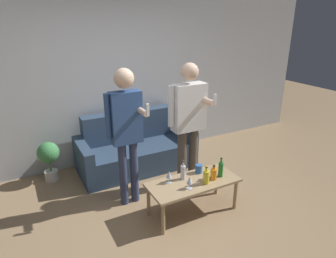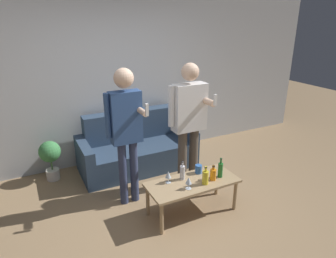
# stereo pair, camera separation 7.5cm
# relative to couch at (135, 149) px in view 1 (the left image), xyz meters

# --- Properties ---
(ground_plane) EXTENTS (16.00, 16.00, 0.00)m
(ground_plane) POSITION_rel_couch_xyz_m (-0.26, -1.64, -0.30)
(ground_plane) COLOR #997A56
(wall_back) EXTENTS (8.00, 0.06, 2.70)m
(wall_back) POSITION_rel_couch_xyz_m (-0.26, 0.47, 1.05)
(wall_back) COLOR silver
(wall_back) RESTS_ON ground_plane
(couch) EXTENTS (1.79, 0.82, 0.87)m
(couch) POSITION_rel_couch_xyz_m (0.00, 0.00, 0.00)
(couch) COLOR #334760
(couch) RESTS_ON ground_plane
(coffee_table) EXTENTS (1.11, 0.49, 0.43)m
(coffee_table) POSITION_rel_couch_xyz_m (0.16, -1.47, 0.08)
(coffee_table) COLOR tan
(coffee_table) RESTS_ON ground_plane
(bottle_orange) EXTENTS (0.06, 0.06, 0.25)m
(bottle_orange) POSITION_rel_couch_xyz_m (0.52, -1.52, 0.23)
(bottle_orange) COLOR #23752D
(bottle_orange) RESTS_ON coffee_table
(bottle_green) EXTENTS (0.08, 0.08, 0.19)m
(bottle_green) POSITION_rel_couch_xyz_m (0.40, -1.54, 0.20)
(bottle_green) COLOR orange
(bottle_green) RESTS_ON coffee_table
(bottle_dark) EXTENTS (0.07, 0.07, 0.23)m
(bottle_dark) POSITION_rel_couch_xyz_m (0.26, -1.58, 0.22)
(bottle_dark) COLOR yellow
(bottle_dark) RESTS_ON coffee_table
(bottle_yellow) EXTENTS (0.06, 0.06, 0.24)m
(bottle_yellow) POSITION_rel_couch_xyz_m (0.07, -1.36, 0.22)
(bottle_yellow) COLOR silver
(bottle_yellow) RESTS_ON coffee_table
(wine_glass_near) EXTENTS (0.07, 0.07, 0.15)m
(wine_glass_near) POSITION_rel_couch_xyz_m (-0.11, -1.36, 0.23)
(wine_glass_near) COLOR silver
(wine_glass_near) RESTS_ON coffee_table
(wine_glass_far) EXTENTS (0.07, 0.07, 0.15)m
(wine_glass_far) POSITION_rel_couch_xyz_m (0.03, -1.58, 0.23)
(wine_glass_far) COLOR silver
(wine_glass_far) RESTS_ON coffee_table
(cup_on_table) EXTENTS (0.09, 0.09, 0.11)m
(cup_on_table) POSITION_rel_couch_xyz_m (0.33, -1.32, 0.18)
(cup_on_table) COLOR #3366B2
(cup_on_table) RESTS_ON coffee_table
(person_standing_left) EXTENTS (0.44, 0.43, 1.75)m
(person_standing_left) POSITION_rel_couch_xyz_m (-0.45, -0.90, 0.76)
(person_standing_left) COLOR navy
(person_standing_left) RESTS_ON ground_plane
(person_standing_right) EXTENTS (0.53, 0.45, 1.74)m
(person_standing_right) POSITION_rel_couch_xyz_m (0.44, -0.87, 0.72)
(person_standing_right) COLOR brown
(person_standing_right) RESTS_ON ground_plane
(potted_plant) EXTENTS (0.31, 0.31, 0.61)m
(potted_plant) POSITION_rel_couch_xyz_m (-1.27, 0.16, 0.09)
(potted_plant) COLOR silver
(potted_plant) RESTS_ON ground_plane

